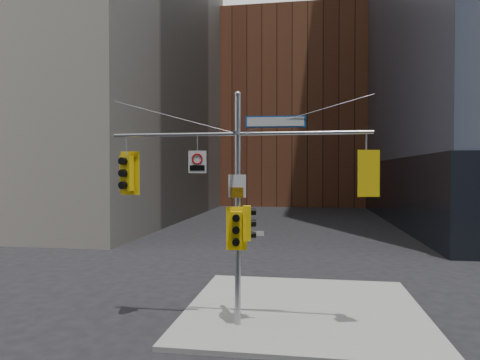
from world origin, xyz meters
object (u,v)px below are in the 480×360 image
(traffic_light_pole_side, at_px, (248,223))
(street_sign_blade, at_px, (275,122))
(traffic_light_east_arm, at_px, (366,173))
(signal_assembly, at_px, (238,186))
(regulatory_sign_arm, at_px, (197,161))
(traffic_light_west_arm, at_px, (127,173))
(traffic_light_pole_front, at_px, (236,229))

(traffic_light_pole_side, xyz_separation_m, street_sign_blade, (0.82, -0.01, 3.07))
(traffic_light_pole_side, bearing_deg, street_sign_blade, -100.26)
(traffic_light_east_arm, bearing_deg, street_sign_blade, -14.41)
(signal_assembly, xyz_separation_m, regulatory_sign_arm, (-1.26, -0.02, 0.75))
(traffic_light_west_arm, height_order, traffic_light_pole_front, traffic_light_west_arm)
(traffic_light_east_arm, bearing_deg, signal_assembly, -14.35)
(traffic_light_west_arm, height_order, street_sign_blade, street_sign_blade)
(traffic_light_pole_side, bearing_deg, regulatory_sign_arm, 81.76)
(traffic_light_pole_side, bearing_deg, traffic_light_east_arm, -99.71)
(traffic_light_east_arm, xyz_separation_m, traffic_light_pole_front, (-3.80, -0.27, -1.68))
(signal_assembly, bearing_deg, traffic_light_pole_front, -90.17)
(signal_assembly, bearing_deg, regulatory_sign_arm, -179.08)
(traffic_light_pole_front, xyz_separation_m, regulatory_sign_arm, (-1.26, 0.25, 2.05))
(signal_assembly, distance_m, traffic_light_east_arm, 3.82)
(signal_assembly, relative_size, regulatory_sign_arm, 11.53)
(traffic_light_pole_side, relative_size, traffic_light_pole_front, 0.80)
(traffic_light_west_arm, xyz_separation_m, regulatory_sign_arm, (2.32, -0.03, 0.37))
(traffic_light_pole_side, bearing_deg, signal_assembly, 83.05)
(signal_assembly, xyz_separation_m, traffic_light_pole_front, (-0.00, -0.27, -1.30))
(traffic_light_west_arm, bearing_deg, signal_assembly, 8.88)
(traffic_light_east_arm, distance_m, traffic_light_pole_side, 3.79)
(signal_assembly, bearing_deg, traffic_light_west_arm, 179.78)
(regulatory_sign_arm, bearing_deg, traffic_light_west_arm, 171.58)
(traffic_light_pole_front, bearing_deg, regulatory_sign_arm, 161.60)
(traffic_light_west_arm, distance_m, regulatory_sign_arm, 2.35)
(traffic_light_east_arm, bearing_deg, traffic_light_west_arm, -14.46)
(traffic_light_west_arm, xyz_separation_m, street_sign_blade, (4.73, -0.01, 1.55))
(traffic_light_east_arm, height_order, street_sign_blade, street_sign_blade)
(signal_assembly, distance_m, street_sign_blade, 2.25)
(traffic_light_pole_front, bearing_deg, signal_assembly, 82.46)
(signal_assembly, xyz_separation_m, traffic_light_pole_side, (0.32, 0.01, -1.14))
(traffic_light_west_arm, relative_size, traffic_light_pole_front, 1.07)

